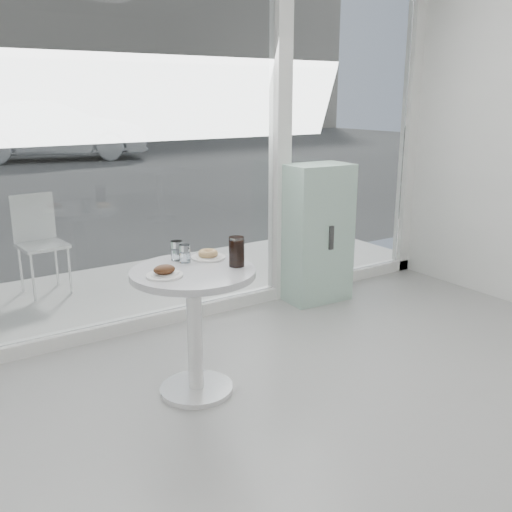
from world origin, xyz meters
TOP-DOWN VIEW (x-y plane):
  - storefront at (0.07, 3.00)m, footprint 5.00×0.14m
  - main_table at (-0.50, 1.90)m, footprint 0.72×0.72m
  - patio_deck at (0.00, 3.80)m, footprint 5.60×1.60m
  - mint_cabinet at (1.14, 2.78)m, footprint 0.56×0.40m
  - patio_chair at (-0.83, 4.17)m, footprint 0.40×0.40m
  - car_silver at (2.29, 15.51)m, footprint 5.09×2.72m
  - plate_fritter at (-0.69, 1.87)m, footprint 0.20×0.20m
  - plate_donut at (-0.32, 2.05)m, footprint 0.21×0.21m
  - water_tumbler_a at (-0.47, 2.05)m, footprint 0.07×0.07m
  - water_tumbler_b at (-0.49, 2.13)m, footprint 0.07×0.07m
  - cola_glass at (-0.25, 1.82)m, footprint 0.09×0.09m

SIDE VIEW (x-z plane):
  - patio_deck at x=0.00m, z-range 0.00..0.05m
  - patio_chair at x=-0.83m, z-range 0.11..0.97m
  - main_table at x=-0.50m, z-range 0.17..0.94m
  - mint_cabinet at x=1.14m, z-range 0.00..1.18m
  - plate_donut at x=-0.32m, z-range 0.76..0.82m
  - plate_fritter at x=-0.69m, z-range 0.76..0.83m
  - car_silver at x=2.29m, z-range 0.00..1.59m
  - water_tumbler_a at x=-0.47m, z-range 0.76..0.87m
  - water_tumbler_b at x=-0.49m, z-range 0.76..0.88m
  - cola_glass at x=-0.25m, z-range 0.77..0.94m
  - storefront at x=0.07m, z-range 0.21..3.21m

